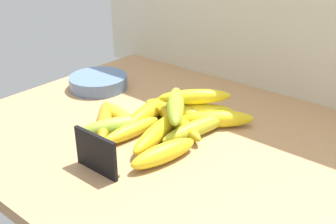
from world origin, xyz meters
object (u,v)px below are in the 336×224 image
object	(u,v)px
banana_7	(198,127)
banana_12	(176,105)
banana_3	(200,112)
fruit_bowl	(98,82)
banana_4	(177,121)
banana_5	(216,118)
banana_13	(195,97)
banana_9	(113,127)
banana_1	(163,153)
chalkboard_sign	(96,155)
banana_8	(132,130)
banana_10	(120,115)
banana_6	(157,132)
banana_2	(149,112)
banana_0	(172,109)
banana_11	(104,120)

from	to	relation	value
banana_7	banana_12	xyz separation A→B (cm)	(-6.30, -0.53, 3.98)
banana_3	fruit_bowl	bearing A→B (deg)	-176.46
banana_4	banana_5	world-z (taller)	banana_5
banana_13	banana_9	bearing A→B (deg)	-117.94
banana_1	banana_4	bearing A→B (deg)	117.28
chalkboard_sign	banana_8	bearing A→B (deg)	107.05
banana_5	banana_8	xyz separation A→B (cm)	(-11.89, -16.50, -0.38)
banana_10	banana_13	size ratio (longest dim) A/B	0.85
banana_4	banana_6	bearing A→B (deg)	-88.33
chalkboard_sign	banana_12	bearing A→B (deg)	88.84
banana_2	banana_4	size ratio (longest dim) A/B	0.98
banana_5	banana_7	bearing A→B (deg)	-96.81
banana_8	banana_10	size ratio (longest dim) A/B	1.06
fruit_bowl	banana_0	distance (cm)	28.82
banana_4	banana_9	xyz separation A→B (cm)	(-9.43, -11.66, 0.12)
banana_8	banana_7	bearing A→B (deg)	43.08
banana_4	banana_7	size ratio (longest dim) A/B	1.01
banana_1	banana_8	size ratio (longest dim) A/B	0.99
banana_0	banana_11	distance (cm)	17.08
banana_0	banana_9	size ratio (longest dim) A/B	1.02
banana_6	banana_12	world-z (taller)	banana_12
banana_5	banana_3	bearing A→B (deg)	174.23
banana_1	banana_3	world-z (taller)	same
banana_12	banana_7	bearing A→B (deg)	4.80
banana_3	banana_6	xyz separation A→B (cm)	(-1.43, -14.52, -0.07)
banana_12	banana_6	bearing A→B (deg)	-84.61
banana_0	banana_8	size ratio (longest dim) A/B	1.00
banana_11	banana_0	bearing A→B (deg)	56.78
fruit_bowl	banana_13	size ratio (longest dim) A/B	0.95
banana_1	banana_13	xyz separation A→B (cm)	(-6.39, 19.71, 3.97)
banana_0	banana_10	distance (cm)	13.07
banana_4	banana_9	distance (cm)	15.00
chalkboard_sign	banana_3	bearing A→B (deg)	85.21
banana_1	banana_7	distance (cm)	13.74
banana_5	banana_2	bearing A→B (deg)	-152.63
banana_9	banana_3	bearing A→B (deg)	59.66
banana_8	banana_6	bearing A→B (deg)	23.92
chalkboard_sign	fruit_bowl	size ratio (longest dim) A/B	0.65
chalkboard_sign	banana_5	bearing A→B (deg)	76.28
banana_0	banana_10	xyz separation A→B (cm)	(-8.37, -10.04, -0.40)
banana_9	banana_12	xyz separation A→B (cm)	(8.94, 11.85, 3.81)
banana_9	banana_4	bearing A→B (deg)	51.03
banana_4	banana_12	world-z (taller)	banana_12
banana_6	banana_10	bearing A→B (deg)	174.87
banana_11	banana_9	bearing A→B (deg)	-16.85
chalkboard_sign	banana_10	xyz separation A→B (cm)	(-11.86, 17.91, -2.10)
banana_4	banana_13	world-z (taller)	banana_13
banana_3	banana_8	distance (cm)	18.38
banana_1	banana_0	bearing A→B (deg)	123.41
banana_2	banana_8	distance (cm)	9.37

